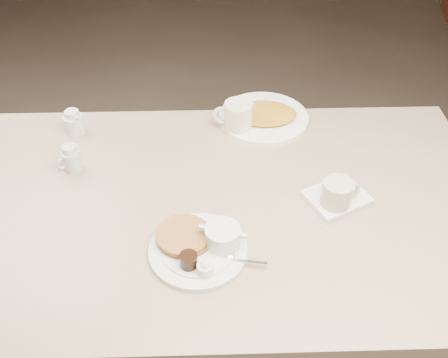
{
  "coord_description": "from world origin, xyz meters",
  "views": [
    {
      "loc": [
        -0.03,
        -1.0,
        1.73
      ],
      "look_at": [
        0.0,
        0.02,
        0.82
      ],
      "focal_mm": 40.98,
      "sensor_mm": 36.0,
      "label": 1
    }
  ],
  "objects_px": {
    "diner_table": "(224,244)",
    "main_plate": "(201,245)",
    "creamer_left": "(71,158)",
    "creamer_right": "(74,122)",
    "hash_plate": "(264,116)",
    "coffee_mug_far": "(237,117)",
    "coffee_mug_near": "(337,195)"
  },
  "relations": [
    {
      "from": "diner_table",
      "to": "main_plate",
      "type": "distance_m",
      "value": 0.26
    },
    {
      "from": "creamer_left",
      "to": "creamer_right",
      "type": "distance_m",
      "value": 0.18
    },
    {
      "from": "diner_table",
      "to": "hash_plate",
      "type": "height_order",
      "value": "hash_plate"
    },
    {
      "from": "main_plate",
      "to": "creamer_right",
      "type": "distance_m",
      "value": 0.65
    },
    {
      "from": "creamer_right",
      "to": "diner_table",
      "type": "bearing_deg",
      "value": -36.03
    },
    {
      "from": "creamer_left",
      "to": "hash_plate",
      "type": "height_order",
      "value": "creamer_left"
    },
    {
      "from": "diner_table",
      "to": "coffee_mug_far",
      "type": "distance_m",
      "value": 0.4
    },
    {
      "from": "diner_table",
      "to": "coffee_mug_far",
      "type": "bearing_deg",
      "value": 81.31
    },
    {
      "from": "creamer_right",
      "to": "hash_plate",
      "type": "relative_size",
      "value": 0.28
    },
    {
      "from": "main_plate",
      "to": "creamer_right",
      "type": "height_order",
      "value": "creamer_right"
    },
    {
      "from": "diner_table",
      "to": "coffee_mug_far",
      "type": "xyz_separation_m",
      "value": [
        0.05,
        0.34,
        0.22
      ]
    },
    {
      "from": "creamer_left",
      "to": "creamer_right",
      "type": "relative_size",
      "value": 0.92
    },
    {
      "from": "main_plate",
      "to": "creamer_right",
      "type": "bearing_deg",
      "value": 128.56
    },
    {
      "from": "coffee_mug_near",
      "to": "creamer_right",
      "type": "xyz_separation_m",
      "value": [
        -0.77,
        0.37,
        -0.01
      ]
    },
    {
      "from": "diner_table",
      "to": "creamer_right",
      "type": "relative_size",
      "value": 17.16
    },
    {
      "from": "coffee_mug_near",
      "to": "creamer_right",
      "type": "bearing_deg",
      "value": 154.49
    },
    {
      "from": "coffee_mug_far",
      "to": "creamer_right",
      "type": "xyz_separation_m",
      "value": [
        -0.52,
        0.01,
        -0.01
      ]
    },
    {
      "from": "diner_table",
      "to": "hash_plate",
      "type": "relative_size",
      "value": 4.82
    },
    {
      "from": "diner_table",
      "to": "creamer_right",
      "type": "distance_m",
      "value": 0.61
    },
    {
      "from": "creamer_left",
      "to": "creamer_right",
      "type": "bearing_deg",
      "value": 98.27
    },
    {
      "from": "main_plate",
      "to": "creamer_right",
      "type": "xyz_separation_m",
      "value": [
        -0.4,
        0.51,
        0.01
      ]
    },
    {
      "from": "coffee_mug_near",
      "to": "creamer_left",
      "type": "relative_size",
      "value": 1.55
    },
    {
      "from": "coffee_mug_near",
      "to": "coffee_mug_far",
      "type": "distance_m",
      "value": 0.44
    },
    {
      "from": "coffee_mug_near",
      "to": "diner_table",
      "type": "bearing_deg",
      "value": 175.03
    },
    {
      "from": "creamer_left",
      "to": "hash_plate",
      "type": "distance_m",
      "value": 0.63
    },
    {
      "from": "coffee_mug_near",
      "to": "creamer_left",
      "type": "distance_m",
      "value": 0.76
    },
    {
      "from": "diner_table",
      "to": "coffee_mug_near",
      "type": "distance_m",
      "value": 0.37
    },
    {
      "from": "coffee_mug_near",
      "to": "hash_plate",
      "type": "height_order",
      "value": "coffee_mug_near"
    },
    {
      "from": "main_plate",
      "to": "hash_plate",
      "type": "bearing_deg",
      "value": 69.85
    },
    {
      "from": "coffee_mug_far",
      "to": "creamer_left",
      "type": "relative_size",
      "value": 1.71
    },
    {
      "from": "main_plate",
      "to": "coffee_mug_far",
      "type": "height_order",
      "value": "coffee_mug_far"
    },
    {
      "from": "hash_plate",
      "to": "main_plate",
      "type": "bearing_deg",
      "value": -110.15
    }
  ]
}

